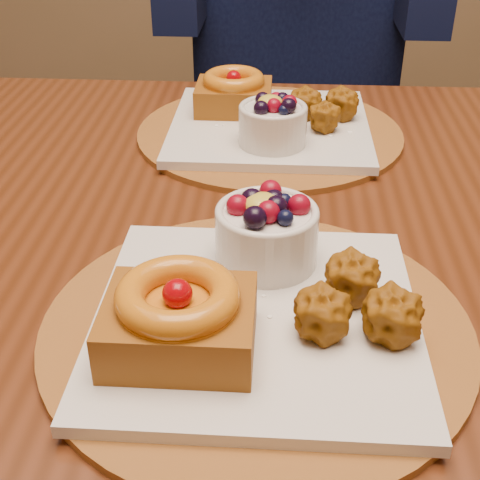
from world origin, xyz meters
name	(u,v)px	position (x,y,z in m)	size (l,w,h in m)	color
dining_table	(263,264)	(-0.02, -0.03, 0.68)	(1.60, 0.90, 0.76)	#3D1B0B
place_setting_near	(253,300)	(-0.03, -0.25, 0.78)	(0.38, 0.38, 0.09)	#613412
place_setting_far	(268,120)	(-0.03, 0.18, 0.78)	(0.38, 0.38, 0.09)	#613412
chair_far	(281,122)	(-0.01, 0.88, 0.50)	(0.55, 0.55, 0.90)	black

